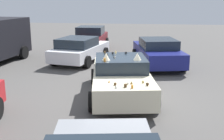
# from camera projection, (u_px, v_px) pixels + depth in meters

# --- Properties ---
(ground_plane) EXTENTS (60.00, 60.00, 0.00)m
(ground_plane) POSITION_uv_depth(u_px,v_px,m) (121.00, 95.00, 9.61)
(ground_plane) COLOR #514F4C
(art_car_decorated) EXTENTS (4.71, 2.67, 1.57)m
(art_car_decorated) POSITION_uv_depth(u_px,v_px,m) (121.00, 77.00, 9.46)
(art_car_decorated) COLOR beige
(art_car_decorated) RESTS_ON ground
(parked_sedan_behind_left) EXTENTS (4.75, 2.71, 1.36)m
(parked_sedan_behind_left) POSITION_uv_depth(u_px,v_px,m) (157.00, 52.00, 13.89)
(parked_sedan_behind_left) COLOR navy
(parked_sedan_behind_left) RESTS_ON ground
(parked_sedan_near_left) EXTENTS (4.35, 2.15, 1.53)m
(parked_sedan_near_left) POSITION_uv_depth(u_px,v_px,m) (90.00, 39.00, 18.17)
(parked_sedan_near_left) COLOR #5B1419
(parked_sedan_near_left) RESTS_ON ground
(parked_sedan_far_right) EXTENTS (4.41, 2.58, 1.33)m
(parked_sedan_far_right) POSITION_uv_depth(u_px,v_px,m) (80.00, 49.00, 14.68)
(parked_sedan_far_right) COLOR white
(parked_sedan_far_right) RESTS_ON ground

